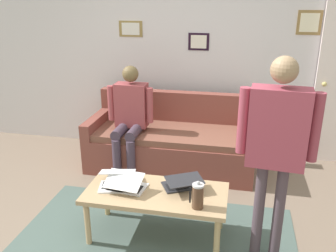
% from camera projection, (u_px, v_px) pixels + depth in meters
% --- Properties ---
extents(ground_plane, '(7.68, 7.68, 0.00)m').
position_uv_depth(ground_plane, '(146.00, 244.00, 3.12)').
color(ground_plane, '#776454').
extents(area_rug, '(2.45, 1.52, 0.01)m').
position_uv_depth(area_rug, '(154.00, 242.00, 3.14)').
color(area_rug, '#475953').
rests_on(area_rug, ground_plane).
extents(back_wall, '(7.04, 0.11, 2.70)m').
position_uv_depth(back_wall, '(187.00, 51.00, 4.68)').
color(back_wall, silver).
rests_on(back_wall, ground_plane).
extents(couch, '(2.01, 0.86, 0.88)m').
position_uv_depth(couch, '(172.00, 143.00, 4.47)').
color(couch, brown).
rests_on(couch, ground_plane).
extents(coffee_table, '(1.22, 0.57, 0.45)m').
position_uv_depth(coffee_table, '(156.00, 196.00, 3.09)').
color(coffee_table, tan).
rests_on(coffee_table, ground_plane).
extents(laptop_left, '(0.41, 0.41, 0.12)m').
position_uv_depth(laptop_left, '(182.00, 183.00, 3.12)').
color(laptop_left, '#28282D').
rests_on(laptop_left, coffee_table).
extents(laptop_center, '(0.35, 0.31, 0.16)m').
position_uv_depth(laptop_center, '(126.00, 185.00, 3.10)').
color(laptop_center, silver).
rests_on(laptop_center, coffee_table).
extents(laptop_right, '(0.37, 0.35, 0.14)m').
position_uv_depth(laptop_right, '(117.00, 181.00, 3.15)').
color(laptop_right, silver).
rests_on(laptop_right, coffee_table).
extents(french_press, '(0.11, 0.09, 0.24)m').
position_uv_depth(french_press, '(198.00, 196.00, 2.81)').
color(french_press, '#4C3323').
rests_on(french_press, coffee_table).
extents(person_standing, '(0.58, 0.22, 1.66)m').
position_uv_depth(person_standing, '(277.00, 138.00, 2.61)').
color(person_standing, '#4A3B43').
rests_on(person_standing, ground_plane).
extents(person_seated, '(0.55, 0.51, 1.28)m').
position_uv_depth(person_seated, '(130.00, 114.00, 4.20)').
color(person_seated, '#433443').
rests_on(person_seated, ground_plane).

